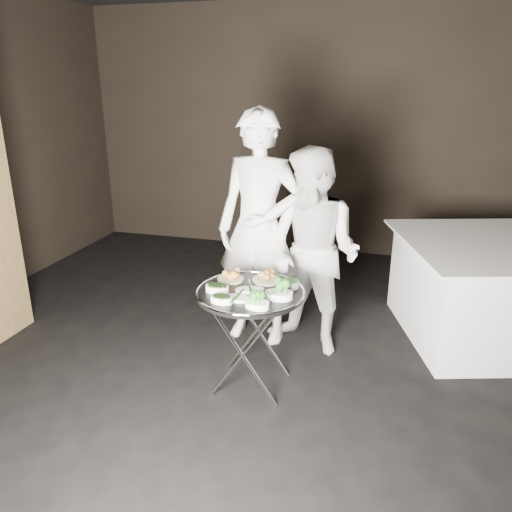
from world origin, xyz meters
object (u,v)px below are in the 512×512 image
(tray_stand, at_px, (250,335))
(dining_table, at_px, (490,290))
(waiter_left, at_px, (259,229))
(waiter_right, at_px, (313,253))
(serving_tray, at_px, (250,293))

(tray_stand, height_order, dining_table, dining_table)
(waiter_left, relative_size, waiter_right, 1.17)
(waiter_right, xyz_separation_m, dining_table, (1.43, 0.60, -0.39))
(waiter_left, bearing_deg, tray_stand, -75.05)
(serving_tray, height_order, waiter_left, waiter_left)
(waiter_left, bearing_deg, waiter_right, -5.09)
(serving_tray, bearing_deg, dining_table, 36.20)
(serving_tray, xyz_separation_m, waiter_right, (0.32, 0.68, 0.09))
(tray_stand, xyz_separation_m, waiter_right, (0.32, 0.68, 0.41))
(tray_stand, relative_size, waiter_left, 0.38)
(dining_table, bearing_deg, waiter_right, -157.32)
(tray_stand, distance_m, waiter_right, 0.86)
(serving_tray, bearing_deg, tray_stand, 0.00)
(waiter_left, bearing_deg, dining_table, 19.55)
(waiter_right, relative_size, dining_table, 1.10)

